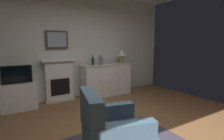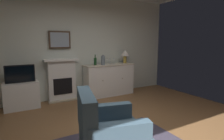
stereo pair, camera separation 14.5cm
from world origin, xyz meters
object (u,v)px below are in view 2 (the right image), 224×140
object	(u,v)px
fireplace_unit	(62,80)
armchair	(108,132)
wine_bottle	(95,61)
tv_cabinet	(22,95)
table_lamp	(125,54)
framed_picture	(60,40)
tv_set	(20,74)
sideboard_cabinet	(109,80)
wine_glass_center	(110,60)
vase_decorative	(103,60)
wine_glass_left	(107,60)
wine_glass_right	(114,60)

from	to	relation	value
fireplace_unit	armchair	xyz separation A→B (m)	(-0.11, -2.80, -0.17)
wine_bottle	tv_cabinet	size ratio (longest dim) A/B	0.39
table_lamp	armchair	size ratio (longest dim) A/B	0.41
framed_picture	tv_set	xyz separation A→B (m)	(-0.98, -0.23, -0.77)
framed_picture	armchair	distance (m)	3.09
fireplace_unit	framed_picture	xyz separation A→B (m)	(0.00, 0.05, 1.04)
table_lamp	wine_bottle	xyz separation A→B (m)	(-0.97, 0.00, -0.17)
fireplace_unit	table_lamp	xyz separation A→B (m)	(1.86, -0.18, 0.64)
fireplace_unit	wine_bottle	bearing A→B (deg)	-11.17
tv_cabinet	tv_set	distance (m)	0.51
sideboard_cabinet	wine_bottle	xyz separation A→B (m)	(-0.43, 0.00, 0.56)
wine_glass_center	wine_bottle	bearing A→B (deg)	-178.07
wine_bottle	vase_decorative	world-z (taller)	wine_bottle
wine_glass_left	tv_set	bearing A→B (deg)	179.99
framed_picture	tv_cabinet	xyz separation A→B (m)	(-0.97, -0.21, -1.28)
table_lamp	wine_glass_center	world-z (taller)	table_lamp
fireplace_unit	armchair	distance (m)	2.81
framed_picture	tv_set	world-z (taller)	framed_picture
table_lamp	tv_cabinet	world-z (taller)	table_lamp
fireplace_unit	vase_decorative	size ratio (longest dim) A/B	3.91
sideboard_cabinet	wine_glass_left	world-z (taller)	wine_glass_left
sideboard_cabinet	tv_cabinet	distance (m)	2.29
wine_glass_center	sideboard_cabinet	bearing A→B (deg)	-154.77
fireplace_unit	wine_glass_left	xyz separation A→B (m)	(1.24, -0.19, 0.48)
framed_picture	sideboard_cabinet	distance (m)	1.75
wine_bottle	armchair	bearing A→B (deg)	-110.82
wine_bottle	wine_glass_left	xyz separation A→B (m)	(0.36, -0.01, 0.01)
fireplace_unit	sideboard_cabinet	bearing A→B (deg)	-7.68
wine_glass_center	armchair	size ratio (longest dim) A/B	0.17
wine_glass_right	tv_set	world-z (taller)	wine_glass_right
fireplace_unit	wine_bottle	world-z (taller)	wine_bottle
tv_cabinet	fireplace_unit	bearing A→B (deg)	9.45
wine_bottle	wine_glass_right	xyz separation A→B (m)	(0.58, -0.03, 0.01)
wine_bottle	wine_glass_right	distance (m)	0.58
wine_glass_center	vase_decorative	size ratio (longest dim) A/B	0.59
wine_glass_left	wine_glass_right	world-z (taller)	same
wine_glass_right	vase_decorative	distance (m)	0.36
sideboard_cabinet	wine_glass_left	distance (m)	0.58
sideboard_cabinet	table_lamp	xyz separation A→B (m)	(0.54, 0.00, 0.73)
wine_glass_right	tv_cabinet	bearing A→B (deg)	179.10
wine_glass_right	armchair	xyz separation A→B (m)	(-1.58, -2.60, -0.64)
wine_bottle	tv_cabinet	world-z (taller)	wine_bottle
framed_picture	armchair	world-z (taller)	framed_picture
sideboard_cabinet	tv_set	xyz separation A→B (m)	(-2.29, -0.01, 0.36)
framed_picture	vase_decorative	world-z (taller)	framed_picture
vase_decorative	tv_set	size ratio (longest dim) A/B	0.45
tv_set	wine_bottle	bearing A→B (deg)	0.33
framed_picture	wine_glass_center	distance (m)	1.48
fireplace_unit	wine_glass_right	bearing A→B (deg)	-7.80
fireplace_unit	tv_cabinet	world-z (taller)	fireplace_unit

